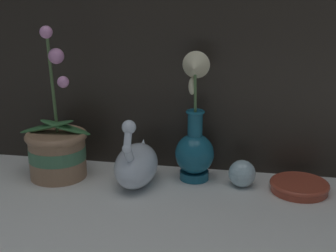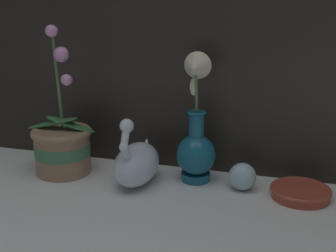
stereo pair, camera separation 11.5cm
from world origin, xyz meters
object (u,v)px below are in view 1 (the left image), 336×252
at_px(swan_figurine, 136,163).
at_px(blue_vase, 195,140).
at_px(glass_sphere, 242,173).
at_px(amber_dish, 299,186).
at_px(orchid_potted_plant, 57,148).

height_order(swan_figurine, blue_vase, blue_vase).
height_order(glass_sphere, amber_dish, glass_sphere).
distance_m(orchid_potted_plant, blue_vase, 0.36).
xyz_separation_m(orchid_potted_plant, blue_vase, (0.36, 0.05, 0.03)).
xyz_separation_m(orchid_potted_plant, swan_figurine, (0.22, -0.01, -0.02)).
bearing_deg(amber_dish, swan_figurine, -175.58).
xyz_separation_m(swan_figurine, blue_vase, (0.14, 0.06, 0.05)).
bearing_deg(glass_sphere, blue_vase, 170.76).
bearing_deg(orchid_potted_plant, glass_sphere, 3.00).
height_order(swan_figurine, amber_dish, swan_figurine).
height_order(orchid_potted_plant, glass_sphere, orchid_potted_plant).
distance_m(blue_vase, glass_sphere, 0.15).
relative_size(orchid_potted_plant, swan_figurine, 1.98).
height_order(orchid_potted_plant, swan_figurine, orchid_potted_plant).
distance_m(swan_figurine, blue_vase, 0.16).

